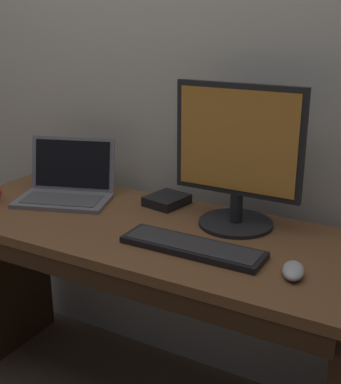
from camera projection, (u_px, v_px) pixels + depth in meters
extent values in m
cube|color=beige|center=(193.00, 6.00, 1.89)|extent=(4.09, 0.04, 3.02)
cube|color=brown|center=(142.00, 229.00, 1.82)|extent=(1.54, 0.62, 0.03)
cube|color=#3D2716|center=(1.00, 279.00, 2.29)|extent=(0.05, 0.57, 0.75)
cube|color=#3D2716|center=(91.00, 276.00, 1.59)|extent=(1.48, 0.02, 0.06)
cube|color=slate|center=(63.00, 201.00, 2.02)|extent=(0.40, 0.31, 0.02)
cube|color=#505054|center=(62.00, 199.00, 2.01)|extent=(0.33, 0.22, 0.00)
cube|color=slate|center=(73.00, 164.00, 2.11)|extent=(0.35, 0.16, 0.21)
cube|color=black|center=(72.00, 164.00, 2.10)|extent=(0.31, 0.14, 0.19)
cylinder|color=black|center=(236.00, 223.00, 1.81)|extent=(0.26, 0.26, 0.01)
cylinder|color=black|center=(236.00, 207.00, 1.79)|extent=(0.04, 0.04, 0.10)
cube|color=black|center=(238.00, 140.00, 1.70)|extent=(0.45, 0.02, 0.37)
cube|color=#C67F2D|center=(237.00, 141.00, 1.69)|extent=(0.41, 0.00, 0.34)
cube|color=black|center=(192.00, 247.00, 1.61)|extent=(0.46, 0.13, 0.02)
cube|color=#2D2D30|center=(192.00, 244.00, 1.61)|extent=(0.43, 0.11, 0.00)
ellipsoid|color=#B7B7BC|center=(293.00, 271.00, 1.45)|extent=(0.09, 0.12, 0.03)
cube|color=black|center=(167.00, 200.00, 2.00)|extent=(0.16, 0.17, 0.04)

